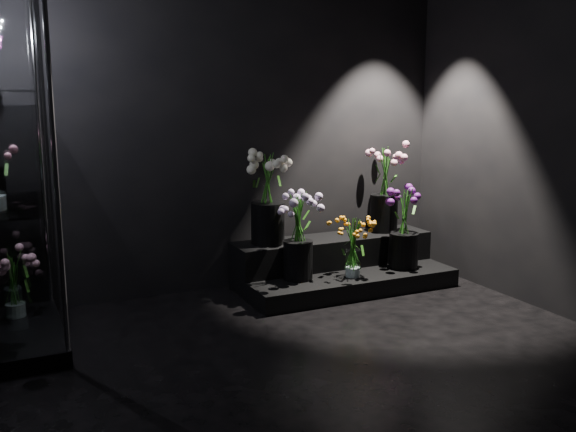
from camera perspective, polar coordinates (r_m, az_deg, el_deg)
floor at (r=3.73m, az=4.69°, el=-14.53°), size 4.00×4.00×0.00m
wall_back at (r=5.20m, az=-6.20°, el=8.63°), size 4.00×0.00×4.00m
display_riser at (r=5.45m, az=4.55°, el=-4.44°), size 1.76×0.78×0.39m
bouquet_orange_bells at (r=5.14m, az=5.82°, el=-2.72°), size 0.36×0.36×0.47m
bouquet_lilac at (r=5.01m, az=0.90°, el=-1.26°), size 0.37×0.37×0.69m
bouquet_purple at (r=5.45m, az=10.31°, el=-0.90°), size 0.39×0.39×0.67m
bouquet_cream_roses at (r=5.17m, az=-1.83°, el=2.12°), size 0.46×0.46×0.73m
bouquet_pink_roses at (r=5.69m, az=8.59°, el=2.97°), size 0.38×0.38×0.76m
bouquet_case_base_pink at (r=4.69m, az=-23.23°, el=-5.36°), size 0.39×0.39×0.46m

